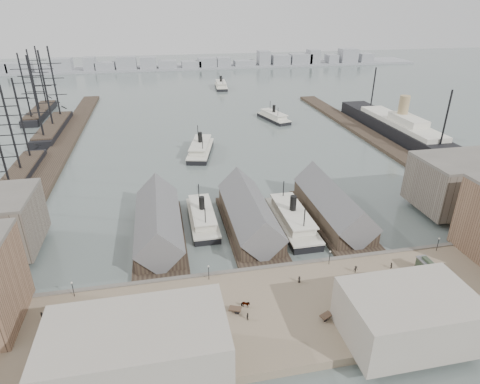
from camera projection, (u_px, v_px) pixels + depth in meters
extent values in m
plane|color=#4F5C59|center=(263.00, 262.00, 103.91)|extent=(900.00, 900.00, 0.00)
cube|color=#786650|center=(287.00, 312.00, 85.80)|extent=(180.00, 30.00, 2.00)
cube|color=#59544C|center=(268.00, 270.00, 98.82)|extent=(180.00, 1.20, 2.30)
cube|color=#2D231C|center=(61.00, 150.00, 179.70)|extent=(10.00, 220.00, 1.60)
cube|color=#2D231C|center=(371.00, 136.00, 197.19)|extent=(10.00, 180.00, 1.60)
cube|color=#2D231C|center=(160.00, 238.00, 113.11)|extent=(14.00, 42.00, 1.20)
cube|color=#2D231C|center=(159.00, 227.00, 112.66)|extent=(12.00, 36.00, 5.00)
cube|color=#59595B|center=(158.00, 219.00, 111.53)|extent=(12.60, 37.00, 12.60)
cube|color=#2D231C|center=(250.00, 229.00, 117.80)|extent=(14.00, 42.00, 1.20)
cube|color=#2D231C|center=(249.00, 218.00, 117.34)|extent=(12.00, 36.00, 5.00)
cube|color=#59595B|center=(249.00, 210.00, 116.22)|extent=(12.60, 37.00, 12.60)
cube|color=#2D231C|center=(332.00, 220.00, 122.48)|extent=(14.00, 42.00, 1.20)
cube|color=#2D231C|center=(332.00, 209.00, 122.03)|extent=(12.00, 36.00, 5.00)
cube|color=#59595B|center=(333.00, 202.00, 120.91)|extent=(12.60, 37.00, 12.60)
cube|color=#60564C|center=(462.00, 183.00, 125.33)|extent=(28.00, 20.00, 15.00)
cube|color=gray|center=(408.00, 316.00, 76.21)|extent=(24.00, 16.00, 10.00)
cube|color=gray|center=(138.00, 354.00, 66.76)|extent=(30.00, 16.00, 12.00)
cylinder|color=black|center=(73.00, 290.00, 87.97)|extent=(0.16, 0.16, 3.60)
sphere|color=silver|center=(72.00, 283.00, 87.15)|extent=(0.44, 0.44, 0.44)
cylinder|color=black|center=(209.00, 273.00, 93.38)|extent=(0.16, 0.16, 3.60)
sphere|color=silver|center=(208.00, 266.00, 92.56)|extent=(0.44, 0.44, 0.44)
cylinder|color=black|center=(329.00, 258.00, 98.79)|extent=(0.16, 0.16, 3.60)
sphere|color=silver|center=(330.00, 252.00, 97.97)|extent=(0.44, 0.44, 0.44)
cylinder|color=black|center=(438.00, 245.00, 104.20)|extent=(0.16, 0.16, 3.60)
sphere|color=silver|center=(439.00, 239.00, 103.38)|extent=(0.44, 0.44, 0.44)
cube|color=gray|center=(179.00, 67.00, 404.03)|extent=(500.00, 40.00, 2.00)
cube|color=gray|center=(20.00, 68.00, 367.24)|extent=(20.65, 14.00, 10.28)
cube|color=gray|center=(45.00, 69.00, 371.79)|extent=(14.71, 14.00, 7.23)
cube|color=gray|center=(62.00, 66.00, 373.30)|extent=(17.63, 14.00, 13.23)
cube|color=gray|center=(90.00, 65.00, 377.64)|extent=(10.74, 14.00, 13.58)
cube|color=gray|center=(105.00, 67.00, 381.16)|extent=(18.06, 14.00, 8.64)
cube|color=gray|center=(127.00, 64.00, 383.76)|extent=(18.55, 14.00, 13.29)
cube|color=gray|center=(148.00, 64.00, 387.58)|extent=(15.33, 14.00, 12.47)
cube|color=gray|center=(167.00, 65.00, 391.71)|extent=(17.56, 14.00, 8.72)
cube|color=gray|center=(191.00, 65.00, 396.13)|extent=(18.76, 14.00, 7.63)
cube|color=gray|center=(207.00, 63.00, 398.41)|extent=(17.61, 14.00, 10.35)
cube|color=gray|center=(223.00, 63.00, 401.34)|extent=(13.38, 14.00, 10.30)
cube|color=gray|center=(244.00, 64.00, 406.00)|extent=(20.73, 14.00, 6.75)
cube|color=gray|center=(264.00, 59.00, 407.71)|extent=(11.51, 14.00, 15.57)
cube|color=gray|center=(280.00, 61.00, 411.85)|extent=(18.17, 14.00, 11.26)
cube|color=gray|center=(300.00, 60.00, 415.65)|extent=(21.81, 14.00, 11.83)
cube|color=gray|center=(313.00, 57.00, 417.35)|extent=(11.12, 14.00, 15.50)
cube|color=gray|center=(331.00, 60.00, 422.20)|extent=(10.90, 14.00, 10.29)
cube|color=gray|center=(348.00, 56.00, 424.31)|extent=(17.95, 14.00, 15.72)
cube|color=gray|center=(365.00, 58.00, 429.04)|extent=(14.21, 14.00, 10.51)
cube|color=black|center=(203.00, 220.00, 121.79)|extent=(7.41, 25.94, 1.67)
cube|color=silver|center=(202.00, 217.00, 121.27)|extent=(7.78, 25.94, 0.46)
cube|color=silver|center=(202.00, 213.00, 120.71)|extent=(6.02, 18.53, 2.04)
cube|color=silver|center=(202.00, 209.00, 120.15)|extent=(6.49, 20.38, 0.37)
cylinder|color=black|center=(202.00, 203.00, 119.27)|extent=(1.67, 1.67, 4.17)
cylinder|color=black|center=(199.00, 192.00, 126.72)|extent=(0.28, 0.28, 5.56)
cylinder|color=black|center=(205.00, 217.00, 111.98)|extent=(0.28, 0.28, 5.56)
cube|color=black|center=(292.00, 223.00, 119.93)|extent=(8.49, 29.73, 1.91)
cube|color=silver|center=(292.00, 219.00, 119.34)|extent=(8.92, 29.73, 0.53)
cube|color=silver|center=(292.00, 215.00, 118.70)|extent=(6.90, 21.24, 2.34)
cube|color=silver|center=(293.00, 210.00, 118.06)|extent=(7.43, 23.36, 0.42)
cylinder|color=black|center=(293.00, 203.00, 117.05)|extent=(1.91, 1.91, 4.78)
cylinder|color=black|center=(283.00, 190.00, 125.59)|extent=(0.32, 0.32, 6.37)
cylinder|color=black|center=(304.00, 220.00, 108.69)|extent=(0.32, 0.32, 6.37)
cube|color=black|center=(201.00, 152.00, 176.94)|extent=(14.99, 30.15, 1.87)
cube|color=silver|center=(201.00, 149.00, 176.35)|extent=(15.39, 30.25, 0.52)
cube|color=silver|center=(200.00, 146.00, 175.73)|extent=(11.50, 21.73, 2.28)
cube|color=silver|center=(200.00, 142.00, 175.10)|extent=(12.49, 23.87, 0.41)
cylinder|color=black|center=(200.00, 137.00, 174.12)|extent=(1.87, 1.87, 4.66)
cylinder|color=black|center=(198.00, 132.00, 182.45)|extent=(0.31, 0.31, 6.22)
cylinder|color=black|center=(203.00, 145.00, 165.97)|extent=(0.31, 0.31, 6.22)
cube|color=black|center=(274.00, 119.00, 226.40)|extent=(13.77, 26.60, 1.64)
cube|color=silver|center=(274.00, 117.00, 225.88)|extent=(14.12, 26.70, 0.46)
cube|color=silver|center=(274.00, 115.00, 225.33)|extent=(10.53, 19.19, 2.01)
cube|color=silver|center=(274.00, 112.00, 224.78)|extent=(11.45, 21.07, 0.37)
cylinder|color=black|center=(274.00, 109.00, 223.91)|extent=(1.64, 1.64, 4.11)
cylinder|color=black|center=(270.00, 106.00, 231.26)|extent=(0.27, 0.27, 5.48)
cylinder|color=black|center=(278.00, 113.00, 216.72)|extent=(0.27, 0.27, 5.48)
cube|color=black|center=(221.00, 87.00, 309.33)|extent=(10.06, 28.12, 1.77)
cube|color=silver|center=(221.00, 85.00, 308.77)|extent=(10.46, 28.15, 0.49)
cube|color=silver|center=(221.00, 84.00, 308.18)|extent=(7.96, 20.15, 2.17)
cube|color=silver|center=(221.00, 82.00, 307.58)|extent=(8.61, 22.15, 0.39)
cylinder|color=black|center=(221.00, 79.00, 306.65)|extent=(1.77, 1.77, 4.43)
cylinder|color=black|center=(219.00, 77.00, 314.57)|extent=(0.30, 0.30, 5.91)
cylinder|color=black|center=(223.00, 81.00, 298.90)|extent=(0.30, 0.30, 5.91)
cube|color=black|center=(17.00, 181.00, 146.62)|extent=(8.52, 58.66, 3.41)
cube|color=#2D231C|center=(15.00, 176.00, 145.76)|extent=(8.04, 52.80, 0.57)
cylinder|color=black|center=(11.00, 130.00, 145.24)|extent=(0.76, 0.76, 32.17)
cylinder|color=black|center=(21.00, 120.00, 157.34)|extent=(0.76, 0.76, 32.17)
cube|color=black|center=(54.00, 129.00, 205.23)|extent=(9.77, 56.43, 3.91)
cube|color=#2D231C|center=(53.00, 124.00, 204.25)|extent=(9.22, 50.79, 0.65)
cylinder|color=black|center=(36.00, 98.00, 179.25)|extent=(0.87, 0.87, 36.90)
cylinder|color=black|center=(46.00, 90.00, 196.71)|extent=(0.87, 0.87, 36.90)
cylinder|color=black|center=(54.00, 82.00, 214.17)|extent=(0.87, 0.87, 36.90)
cube|color=black|center=(40.00, 113.00, 234.53)|extent=(9.06, 50.33, 3.62)
cube|color=#2D231C|center=(39.00, 109.00, 233.62)|extent=(8.56, 45.30, 0.60)
cylinder|color=black|center=(25.00, 87.00, 211.06)|extent=(0.81, 0.81, 34.22)
cylinder|color=black|center=(33.00, 81.00, 226.63)|extent=(0.81, 0.81, 34.22)
cylinder|color=black|center=(41.00, 76.00, 242.20)|extent=(0.81, 0.81, 34.22)
cube|color=black|center=(399.00, 131.00, 197.11)|extent=(14.08, 102.87, 6.50)
cube|color=silver|center=(401.00, 122.00, 195.24)|extent=(11.91, 59.56, 2.17)
cube|color=silver|center=(408.00, 120.00, 189.29)|extent=(8.66, 21.66, 3.25)
cylinder|color=tan|center=(404.00, 107.00, 191.97)|extent=(4.76, 4.76, 10.83)
cube|color=black|center=(431.00, 278.00, 93.87)|extent=(2.35, 9.10, 0.76)
cube|color=#283526|center=(432.00, 273.00, 93.16)|extent=(2.44, 9.57, 2.49)
cube|color=#59595B|center=(434.00, 268.00, 92.57)|extent=(2.64, 9.96, 0.29)
imported|color=black|center=(97.00, 328.00, 79.05)|extent=(1.72, 1.60, 1.59)
cube|color=#3F2D21|center=(83.00, 332.00, 77.98)|extent=(2.89, 2.10, 0.25)
cylinder|color=black|center=(84.00, 336.00, 77.56)|extent=(1.08, 0.35, 1.10)
cylinder|color=black|center=(83.00, 331.00, 78.70)|extent=(1.08, 0.35, 1.10)
imported|color=black|center=(245.00, 304.00, 85.10)|extent=(2.20, 1.60, 1.69)
cube|color=#3F2D21|center=(235.00, 309.00, 83.78)|extent=(2.97, 2.37, 0.25)
cylinder|color=black|center=(237.00, 312.00, 83.40)|extent=(1.05, 0.49, 1.10)
cylinder|color=black|center=(233.00, 308.00, 84.45)|extent=(1.05, 0.49, 1.10)
imported|color=black|center=(339.00, 319.00, 81.52)|extent=(1.72, 1.82, 1.45)
cube|color=#3F2D21|center=(326.00, 316.00, 81.98)|extent=(2.99, 2.45, 0.25)
cylinder|color=black|center=(326.00, 319.00, 81.51)|extent=(1.03, 0.53, 1.10)
cylinder|color=black|center=(326.00, 315.00, 82.74)|extent=(1.03, 0.53, 1.10)
imported|color=black|center=(42.00, 316.00, 82.05)|extent=(0.78, 0.77, 1.73)
imported|color=black|center=(96.00, 335.00, 77.31)|extent=(0.84, 0.69, 1.60)
imported|color=black|center=(168.00, 301.00, 86.19)|extent=(1.25, 0.97, 1.70)
imported|color=black|center=(248.00, 316.00, 81.86)|extent=(0.96, 1.06, 1.73)
imported|color=black|center=(299.00, 279.00, 92.78)|extent=(0.95, 0.77, 1.69)
imported|color=black|center=(340.00, 303.00, 85.41)|extent=(0.75, 0.66, 1.70)
imported|color=black|center=(391.00, 265.00, 97.72)|extent=(0.90, 0.77, 1.61)
imported|color=black|center=(435.00, 290.00, 89.15)|extent=(1.23, 0.79, 1.79)
imported|color=black|center=(444.00, 266.00, 97.36)|extent=(1.00, 0.47, 1.66)
imported|color=black|center=(153.00, 341.00, 75.89)|extent=(0.49, 0.65, 1.69)
imported|color=black|center=(356.00, 269.00, 96.19)|extent=(1.26, 0.84, 1.80)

